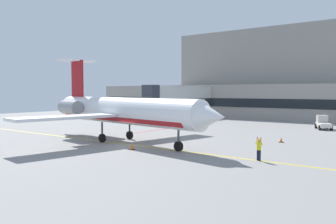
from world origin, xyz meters
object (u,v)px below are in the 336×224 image
object	(u,v)px
pushback_tractor	(150,115)
marshaller	(259,149)
regional_jet	(120,111)
baggage_tug	(323,123)
fuel_tank	(178,112)

from	to	relation	value
pushback_tractor	marshaller	world-z (taller)	pushback_tractor
regional_jet	baggage_tug	world-z (taller)	regional_jet
regional_jet	pushback_tractor	distance (m)	29.29
baggage_tug	pushback_tractor	xyz separation A→B (m)	(-30.63, -2.33, 0.09)
regional_jet	fuel_tank	xyz separation A→B (m)	(-11.78, 27.32, -1.89)
fuel_tank	marshaller	bearing A→B (deg)	-45.27
regional_jet	pushback_tractor	world-z (taller)	regional_jet
fuel_tank	marshaller	world-z (taller)	fuel_tank
marshaller	baggage_tug	bearing A→B (deg)	94.22
baggage_tug	fuel_tank	bearing A→B (deg)	178.48
regional_jet	pushback_tractor	size ratio (longest dim) A/B	7.13
regional_jet	marshaller	distance (m)	16.73
fuel_tank	marshaller	size ratio (longest dim) A/B	3.61
fuel_tank	marshaller	distance (m)	40.20
regional_jet	marshaller	size ratio (longest dim) A/B	14.97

